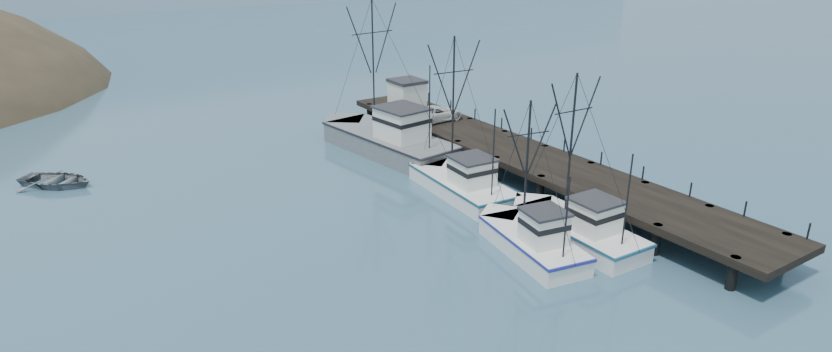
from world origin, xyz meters
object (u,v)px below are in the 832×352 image
Objects in this scene: work_vessel at (386,139)px; pickup_truck at (437,113)px; pier at (521,155)px; trawler_near at (575,227)px; trawler_mid at (530,240)px; pier_shed at (407,93)px; motorboat at (57,185)px; trawler_far at (459,182)px.

work_vessel is 3.19× the size of pickup_truck.
pier is 12.01m from trawler_near.
work_vessel reaches higher than trawler_mid.
motorboat is (-31.67, 1.32, -3.42)m from pier_shed.
pier_shed reaches higher than pier.
pickup_truck is (-0.49, 11.04, 1.03)m from pier.
pier_shed is (6.42, 17.17, 2.60)m from trawler_far.
trawler_mid is 36.72m from motorboat.
trawler_far reaches higher than pickup_truck.
pickup_truck reaches higher than motorboat.
trawler_near is 22.43m from pickup_truck.
motorboat is (-22.96, 28.65, -0.82)m from trawler_mid.
work_vessel is at bearing 119.33° from pier.
trawler_far is 3.74× the size of pier_shed.
work_vessel is at bearing 83.05° from trawler_mid.
motorboat is at bearing 177.62° from pier_shed.
trawler_far reaches higher than trawler_near.
work_vessel is at bearing -135.79° from pier_shed.
trawler_mid is at bearing -107.67° from pier_shed.
pier_shed is at bearing -7.79° from pickup_truck.
pier_shed is 5.86m from pickup_truck.
trawler_far is at bearing -81.50° from motorboat.
pier_shed is at bearing 44.21° from work_vessel.
pier is 4.01× the size of trawler_near.
trawler_far reaches higher than pier.
pier reaches higher than motorboat.
trawler_near is 3.43× the size of pier_shed.
trawler_far is 11.24m from work_vessel.
trawler_mid is (-3.60, 0.32, -0.00)m from trawler_near.
trawler_far reaches higher than pier_shed.
trawler_mid is at bearing -129.77° from pier.
pier is at bearing 179.41° from pickup_truck.
trawler_near is 1.13× the size of trawler_mid.
trawler_near is at bearing -5.16° from trawler_mid.
trawler_near is 1.88× the size of motorboat.
work_vessel is 2.83× the size of motorboat.
pier is at bearing -89.91° from pier_shed.
pickup_truck is at bearing 78.02° from trawler_near.
motorboat is at bearing 164.17° from work_vessel.
motorboat is at bearing 73.99° from pickup_truck.
trawler_near is at bearing -87.39° from work_vessel.
pier_shed is at bearing 72.33° from trawler_mid.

